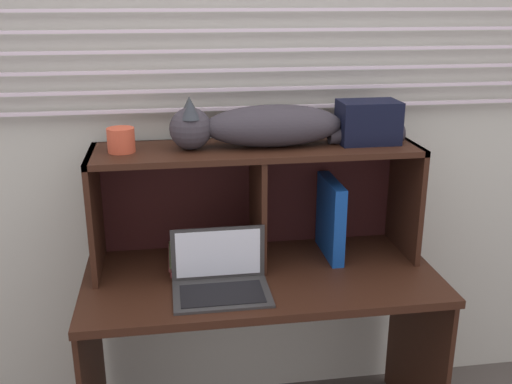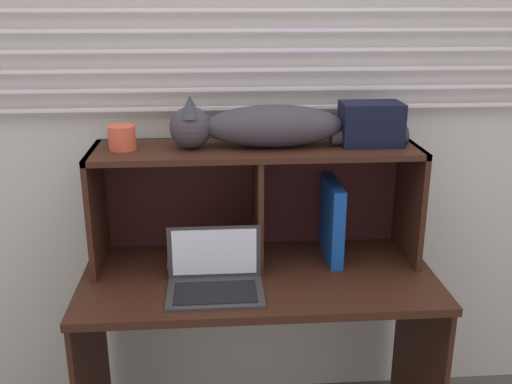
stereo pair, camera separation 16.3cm
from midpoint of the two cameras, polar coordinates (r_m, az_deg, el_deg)
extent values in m
cube|color=beige|center=(2.36, -2.79, 7.07)|extent=(4.40, 0.04, 2.50)
cube|color=silver|center=(2.30, -2.68, 8.11)|extent=(2.63, 0.02, 0.01)
cube|color=silver|center=(2.29, -2.70, 9.89)|extent=(2.63, 0.02, 0.01)
cube|color=silver|center=(2.28, -2.73, 11.69)|extent=(2.63, 0.02, 0.01)
cube|color=silver|center=(2.27, -2.76, 13.50)|extent=(2.63, 0.02, 0.01)
cube|color=silver|center=(2.27, -2.79, 15.33)|extent=(2.63, 0.02, 0.01)
cube|color=silver|center=(2.27, -2.82, 17.16)|extent=(2.63, 0.02, 0.01)
cube|color=#321A10|center=(2.21, -1.61, -8.27)|extent=(1.30, 0.61, 0.03)
cube|color=#321A10|center=(2.42, -17.43, -16.79)|extent=(0.02, 0.55, 0.71)
cube|color=#321A10|center=(2.54, 13.42, -14.51)|extent=(0.02, 0.55, 0.71)
cube|color=#321A10|center=(2.17, -2.16, 4.07)|extent=(1.21, 0.33, 0.02)
cube|color=#321A10|center=(2.25, -17.30, -1.96)|extent=(0.02, 0.33, 0.45)
cube|color=#321A10|center=(2.37, 12.31, -0.48)|extent=(0.02, 0.33, 0.45)
cube|color=#321A10|center=(2.24, -1.92, -1.50)|extent=(0.02, 0.31, 0.43)
cube|color=#361615|center=(2.38, -2.54, 0.04)|extent=(1.21, 0.01, 0.45)
ellipsoid|color=#343037|center=(2.16, -0.50, 6.40)|extent=(0.51, 0.19, 0.15)
sphere|color=#343037|center=(2.14, -8.53, 6.04)|extent=(0.15, 0.15, 0.15)
cone|color=#2F353B|center=(2.09, -8.62, 7.85)|extent=(0.07, 0.07, 0.07)
cone|color=#303537|center=(2.16, -8.64, 8.22)|extent=(0.07, 0.07, 0.07)
cylinder|color=#343037|center=(2.24, 8.54, 5.51)|extent=(0.29, 0.06, 0.06)
cube|color=#303030|center=(2.06, -5.63, -9.79)|extent=(0.33, 0.23, 0.01)
cube|color=#303030|center=(2.12, -5.89, -5.91)|extent=(0.33, 0.01, 0.20)
cube|color=white|center=(2.11, -5.89, -5.96)|extent=(0.30, 0.00, 0.17)
cube|color=black|center=(2.05, -5.61, -9.78)|extent=(0.28, 0.16, 0.00)
cube|color=#114196|center=(2.31, 5.20, -2.54)|extent=(0.05, 0.26, 0.31)
cube|color=brown|center=(2.30, -7.99, -6.70)|extent=(0.19, 0.22, 0.02)
cube|color=brown|center=(2.30, -8.16, -6.17)|extent=(0.19, 0.22, 0.02)
cube|color=#52653E|center=(2.29, -8.07, -5.89)|extent=(0.19, 0.22, 0.02)
cylinder|color=#C64D31|center=(2.16, -15.03, 4.85)|extent=(0.10, 0.10, 0.09)
cube|color=black|center=(2.24, 8.72, 6.67)|extent=(0.22, 0.15, 0.16)
camera|label=1|loc=(0.08, -92.11, -0.71)|focal=41.46mm
camera|label=2|loc=(0.08, 87.89, 0.71)|focal=41.46mm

